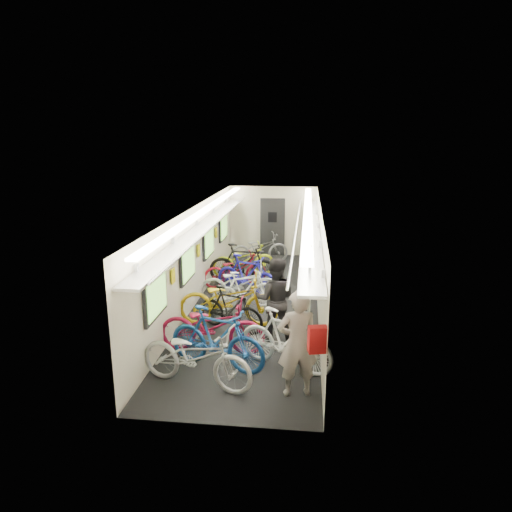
% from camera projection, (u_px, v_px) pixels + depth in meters
% --- Properties ---
extents(train_car_shell, '(10.00, 10.00, 10.00)m').
position_uv_depth(train_car_shell, '(246.00, 232.00, 11.63)').
color(train_car_shell, black).
rests_on(train_car_shell, ground).
extents(bicycle_0, '(2.12, 1.22, 1.06)m').
position_uv_depth(bicycle_0, '(196.00, 356.00, 7.42)').
color(bicycle_0, '#AFAEB3').
rests_on(bicycle_0, ground).
extents(bicycle_1, '(1.95, 1.11, 1.13)m').
position_uv_depth(bicycle_1, '(217.00, 339.00, 7.99)').
color(bicycle_1, navy).
rests_on(bicycle_1, ground).
extents(bicycle_2, '(2.04, 0.76, 1.06)m').
position_uv_depth(bicycle_2, '(212.00, 326.00, 8.61)').
color(bicycle_2, maroon).
rests_on(bicycle_2, ground).
extents(bicycle_3, '(1.63, 1.08, 0.96)m').
position_uv_depth(bicycle_3, '(231.00, 309.00, 9.62)').
color(bicycle_3, black).
rests_on(bicycle_3, ground).
extents(bicycle_4, '(2.21, 0.86, 1.14)m').
position_uv_depth(bicycle_4, '(229.00, 300.00, 9.87)').
color(bicycle_4, '#C09812').
rests_on(bicycle_4, ground).
extents(bicycle_5, '(1.63, 1.05, 0.96)m').
position_uv_depth(bicycle_5, '(244.00, 290.00, 10.82)').
color(bicycle_5, white).
rests_on(bicycle_5, ground).
extents(bicycle_6, '(2.03, 0.93, 1.03)m').
position_uv_depth(bicycle_6, '(240.00, 284.00, 11.20)').
color(bicycle_6, '#A8A8AD').
rests_on(bicycle_6, ground).
extents(bicycle_7, '(1.84, 1.15, 1.07)m').
position_uv_depth(bicycle_7, '(247.00, 275.00, 11.83)').
color(bicycle_7, '#201CAA').
rests_on(bicycle_7, ground).
extents(bicycle_8, '(1.89, 1.32, 0.94)m').
position_uv_depth(bicycle_8, '(235.00, 270.00, 12.53)').
color(bicycle_8, maroon).
rests_on(bicycle_8, ground).
extents(bicycle_9, '(1.98, 0.67, 1.17)m').
position_uv_depth(bicycle_9, '(243.00, 264.00, 12.64)').
color(bicycle_9, black).
rests_on(bicycle_9, ground).
extents(bicycle_10, '(1.98, 1.25, 0.98)m').
position_uv_depth(bicycle_10, '(244.00, 260.00, 13.50)').
color(bicycle_10, '#CFDC14').
rests_on(bicycle_10, ground).
extents(bicycle_11, '(1.86, 1.22, 1.09)m').
position_uv_depth(bicycle_11, '(285.00, 340.00, 7.98)').
color(bicycle_11, silver).
rests_on(bicycle_11, ground).
extents(bicycle_12, '(2.04, 1.30, 1.01)m').
position_uv_depth(bicycle_12, '(259.00, 249.00, 14.82)').
color(bicycle_12, slate).
rests_on(bicycle_12, ground).
extents(passenger_near, '(0.72, 0.56, 1.75)m').
position_uv_depth(passenger_near, '(297.00, 344.00, 7.08)').
color(passenger_near, gray).
rests_on(passenger_near, ground).
extents(passenger_mid, '(0.84, 0.66, 1.71)m').
position_uv_depth(passenger_mid, '(275.00, 299.00, 9.11)').
color(passenger_mid, black).
rests_on(passenger_mid, ground).
extents(backpack, '(0.28, 0.19, 0.38)m').
position_uv_depth(backpack, '(318.00, 339.00, 6.27)').
color(backpack, '#B11115').
rests_on(backpack, passenger_near).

